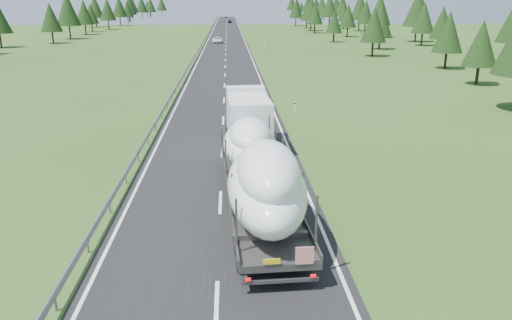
{
  "coord_description": "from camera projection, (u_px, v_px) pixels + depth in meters",
  "views": [
    {
      "loc": [
        0.54,
        -14.52,
        9.82
      ],
      "look_at": [
        1.83,
        9.2,
        2.17
      ],
      "focal_mm": 35.0,
      "sensor_mm": 36.0,
      "label": 1
    }
  ],
  "objects": [
    {
      "name": "distant_car_blue",
      "position": [
        225.0,
        17.0,
        275.96
      ],
      "size": [
        1.78,
        4.16,
        1.33
      ],
      "primitive_type": "imported",
      "rotation": [
        0.0,
        0.0,
        -0.09
      ],
      "color": "#1A1B4B",
      "rests_on": "ground"
    },
    {
      "name": "ground",
      "position": [
        217.0,
        306.0,
        16.78
      ],
      "size": [
        400.0,
        400.0,
        0.0
      ],
      "primitive_type": "plane",
      "color": "#2A4918",
      "rests_on": "ground"
    },
    {
      "name": "distant_car_dark",
      "position": [
        230.0,
        21.0,
        220.75
      ],
      "size": [
        1.9,
        4.26,
        1.42
      ],
      "primitive_type": "imported",
      "rotation": [
        0.0,
        0.0,
        0.05
      ],
      "color": "black",
      "rests_on": "ground"
    },
    {
      "name": "guardrail",
      "position": [
        202.0,
        43.0,
        111.31
      ],
      "size": [
        0.1,
        400.0,
        0.76
      ],
      "color": "slate",
      "rests_on": "ground"
    },
    {
      "name": "highway_sign",
      "position": [
        264.0,
        45.0,
        92.63
      ],
      "size": [
        0.08,
        0.9,
        2.6
      ],
      "color": "slate",
      "rests_on": "ground"
    },
    {
      "name": "tree_line_right",
      "position": [
        366.0,
        10.0,
        143.6
      ],
      "size": [
        27.98,
        355.96,
        12.62
      ],
      "color": "black",
      "rests_on": "ground"
    },
    {
      "name": "marker_posts",
      "position": [
        246.0,
        29.0,
        164.27
      ],
      "size": [
        0.13,
        350.08,
        1.0
      ],
      "color": "silver",
      "rests_on": "ground"
    },
    {
      "name": "tree_line_left",
      "position": [
        78.0,
        9.0,
        146.07
      ],
      "size": [
        14.79,
        356.66,
        12.56
      ],
      "color": "black",
      "rests_on": "ground"
    },
    {
      "name": "boat_truck",
      "position": [
        255.0,
        153.0,
        25.35
      ],
      "size": [
        3.74,
        21.25,
        4.56
      ],
      "color": "white",
      "rests_on": "ground"
    },
    {
      "name": "distant_van",
      "position": [
        217.0,
        40.0,
        118.5
      ],
      "size": [
        2.35,
        5.01,
        1.39
      ],
      "primitive_type": "imported",
      "rotation": [
        0.0,
        0.0,
        0.01
      ],
      "color": "white",
      "rests_on": "ground"
    },
    {
      "name": "road_surface",
      "position": [
        226.0,
        46.0,
        111.82
      ],
      "size": [
        10.0,
        400.0,
        0.02
      ],
      "primitive_type": "cube",
      "color": "black",
      "rests_on": "ground"
    }
  ]
}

